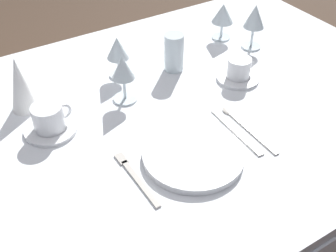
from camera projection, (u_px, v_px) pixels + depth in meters
dining_table at (144, 140)px, 1.26m from camera, size 1.80×1.11×0.74m
dinner_plate at (193, 155)px, 1.08m from camera, size 0.26×0.26×0.02m
fork_outer at (135, 176)px, 1.03m from camera, size 0.02×0.20×0.00m
dinner_knife at (237, 133)px, 1.16m from camera, size 0.02×0.22×0.00m
spoon_soup at (243, 124)px, 1.19m from camera, size 0.03×0.23×0.01m
saucer_left at (238, 78)px, 1.36m from camera, size 0.13×0.13×0.01m
coffee_cup_left at (239, 68)px, 1.34m from camera, size 0.09×0.07×0.06m
saucer_right at (51, 129)px, 1.16m from camera, size 0.14×0.14×0.01m
coffee_cup_right at (49, 117)px, 1.14m from camera, size 0.11×0.08×0.07m
wine_glass_centre at (223, 15)px, 1.52m from camera, size 0.08×0.08×0.13m
wine_glass_left at (118, 50)px, 1.32m from camera, size 0.07×0.07×0.14m
wine_glass_right at (255, 18)px, 1.45m from camera, size 0.07×0.07×0.16m
wine_glass_far at (124, 70)px, 1.22m from camera, size 0.07×0.07×0.15m
drink_tumbler at (174, 54)px, 1.37m from camera, size 0.06×0.06×0.12m
napkin_folded at (20, 84)px, 1.19m from camera, size 0.08×0.08×0.17m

